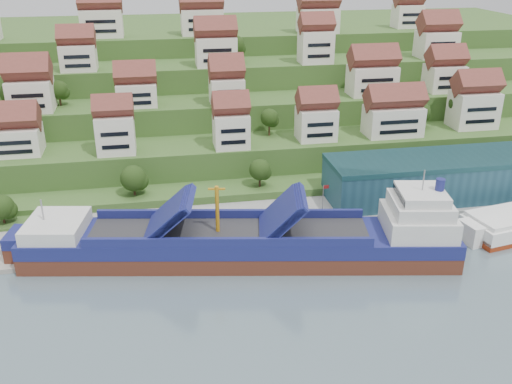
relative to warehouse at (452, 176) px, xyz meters
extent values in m
plane|color=slate|center=(-52.00, -17.00, -7.20)|extent=(300.00, 300.00, 0.00)
cube|color=gray|center=(-32.00, -2.00, -6.10)|extent=(180.00, 14.00, 2.20)
cube|color=#2D4C1E|center=(-52.00, 69.00, -5.20)|extent=(260.00, 128.00, 4.00)
cube|color=#2D4C1E|center=(-52.00, 74.00, -1.70)|extent=(260.00, 118.00, 11.00)
cube|color=#2D4C1E|center=(-52.00, 82.00, 1.80)|extent=(260.00, 102.00, 18.00)
cube|color=#2D4C1E|center=(-52.00, 90.00, 5.30)|extent=(260.00, 86.00, 25.00)
cube|color=#2D4C1E|center=(-52.00, 99.00, 8.30)|extent=(260.00, 68.00, 31.00)
cube|color=white|center=(-101.69, 23.73, 7.10)|extent=(10.71, 8.57, 6.60)
cube|color=white|center=(-78.48, 20.14, 8.47)|extent=(9.12, 7.03, 9.34)
cube|color=white|center=(-50.31, 19.56, 8.06)|extent=(8.62, 7.62, 8.53)
cube|color=white|center=(-27.79, 21.59, 7.88)|extent=(9.68, 7.73, 8.17)
cube|color=white|center=(-6.74, 21.41, 7.63)|extent=(14.70, 8.26, 7.67)
cube|color=white|center=(17.89, 24.30, 8.72)|extent=(12.04, 8.31, 9.84)
cube|color=white|center=(-99.88, 37.15, 14.83)|extent=(10.97, 8.98, 8.06)
cube|color=white|center=(-73.16, 37.28, 13.85)|extent=(10.54, 7.90, 6.10)
cube|color=white|center=(-49.29, 34.56, 14.36)|extent=(8.85, 8.56, 7.13)
cube|color=white|center=(-7.13, 37.41, 14.90)|extent=(13.16, 8.18, 8.20)
cube|color=white|center=(15.29, 37.92, 14.57)|extent=(10.41, 8.04, 7.53)
cube|color=white|center=(-88.75, 52.10, 21.39)|extent=(9.79, 7.30, 7.19)
cube|color=white|center=(-50.03, 51.70, 21.93)|extent=(11.64, 7.79, 8.26)
cube|color=white|center=(-20.22, 50.99, 22.48)|extent=(9.64, 7.14, 9.37)
cube|color=white|center=(19.28, 52.75, 21.80)|extent=(11.52, 8.47, 8.00)
cube|color=white|center=(-83.01, 72.79, 27.96)|extent=(12.69, 7.51, 8.32)
cube|color=white|center=(-51.93, 72.58, 27.73)|extent=(13.12, 8.15, 7.86)
cube|color=white|center=(-14.26, 70.40, 27.63)|extent=(12.50, 8.73, 7.66)
cube|color=white|center=(19.42, 76.13, 27.61)|extent=(9.32, 7.05, 7.62)
ellipsoid|color=#264115|center=(-44.98, 9.11, 1.16)|extent=(5.13, 5.13, 5.13)
ellipsoid|color=#264115|center=(-74.71, 9.29, 1.05)|extent=(6.06, 6.06, 6.06)
ellipsoid|color=#264115|center=(3.48, 26.11, 8.19)|extent=(5.07, 5.07, 5.07)
ellipsoid|color=#264115|center=(14.23, 26.11, 10.17)|extent=(5.42, 5.42, 5.42)
ellipsoid|color=#264115|center=(-39.14, 26.66, 8.72)|extent=(4.69, 4.69, 4.69)
ellipsoid|color=#264115|center=(-9.23, 42.83, 16.04)|extent=(4.95, 4.95, 4.95)
ellipsoid|color=#264115|center=(-105.66, 42.38, 14.31)|extent=(6.24, 6.24, 6.24)
ellipsoid|color=#264115|center=(-93.52, 40.97, 15.09)|extent=(4.86, 4.86, 4.86)
ellipsoid|color=#264115|center=(-43.88, 56.21, 22.81)|extent=(6.07, 6.07, 6.07)
ellipsoid|color=#264115|center=(-18.19, 58.94, 22.06)|extent=(5.44, 5.44, 5.44)
ellipsoid|color=#264115|center=(-102.32, 2.00, -0.61)|extent=(5.43, 5.43, 5.43)
cube|color=#204758|center=(0.00, 0.00, 0.00)|extent=(60.00, 15.00, 10.00)
cylinder|color=gray|center=(-34.00, -7.00, -1.00)|extent=(0.16, 0.16, 8.00)
cube|color=maroon|center=(-33.40, -7.00, 2.60)|extent=(1.20, 0.05, 0.80)
cube|color=#542719|center=(-53.87, -17.27, -6.20)|extent=(85.99, 27.62, 5.45)
cube|color=navy|center=(-53.87, -17.27, -2.51)|extent=(86.01, 27.75, 2.83)
cube|color=silver|center=(-89.29, -11.03, 0.21)|extent=(12.89, 14.13, 2.83)
cube|color=#262628|center=(-56.02, -16.89, -1.10)|extent=(55.59, 20.40, 0.33)
cube|color=navy|center=(-67.83, -14.81, 2.61)|extent=(10.13, 13.27, 7.54)
cube|color=navy|center=(-46.36, -18.59, 2.61)|extent=(9.72, 13.19, 7.96)
cylinder|color=orange|center=(-58.17, -16.51, 3.70)|extent=(0.88, 0.88, 9.81)
cube|color=silver|center=(-19.53, -23.32, 0.97)|extent=(15.03, 14.50, 4.36)
cube|color=silver|center=(-19.53, -23.32, 4.46)|extent=(12.66, 12.84, 2.72)
cube|color=silver|center=(-19.53, -23.32, 6.75)|extent=(10.29, 11.17, 1.96)
cylinder|color=navy|center=(-16.31, -23.88, 8.82)|extent=(2.02, 2.02, 2.40)
camera|label=1|loc=(-68.53, -115.62, 51.10)|focal=40.00mm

